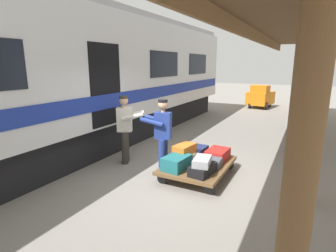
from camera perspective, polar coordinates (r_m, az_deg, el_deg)
ground_plane at (r=6.16m, az=3.38°, el=-10.51°), size 60.00×60.00×0.00m
platform_canopy at (r=5.22m, az=28.75°, el=20.41°), size 3.20×19.51×3.56m
train_car at (r=7.86m, az=-21.52°, el=9.25°), size 3.02×17.37×4.00m
luggage_cart at (r=6.09m, az=6.39°, el=-8.31°), size 1.29×1.80×0.29m
suitcase_red_plastic at (r=6.39m, az=10.50°, el=-5.91°), size 0.46×0.64×0.23m
suitcase_teal_softside at (r=5.71m, az=1.85°, el=-7.76°), size 0.49×0.67×0.28m
suitcase_black_hardshell at (r=5.52m, az=7.37°, el=-9.10°), size 0.43×0.67×0.20m
suitcase_navy_fabric at (r=6.58m, az=5.64°, el=-5.32°), size 0.53×0.66×0.20m
suitcase_slate_roller at (r=5.96m, az=9.05°, el=-7.60°), size 0.47×0.47×0.17m
suitcase_cream_canvas at (r=6.15m, az=3.88°, el=-6.66°), size 0.41×0.61×0.19m
suitcase_orange_carryall at (r=6.07m, az=3.51°, el=-4.91°), size 0.40×0.59×0.21m
suitcase_gray_aluminum at (r=5.45m, az=7.27°, el=-7.44°), size 0.40×0.58×0.15m
porter_in_overalls at (r=6.04m, az=-1.24°, el=-1.67°), size 0.72×0.53×1.70m
porter_by_door at (r=6.76m, az=-9.03°, el=-0.23°), size 0.74×0.62×1.70m
baggage_tug at (r=16.26m, az=19.06°, el=5.89°), size 1.40×1.88×1.30m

